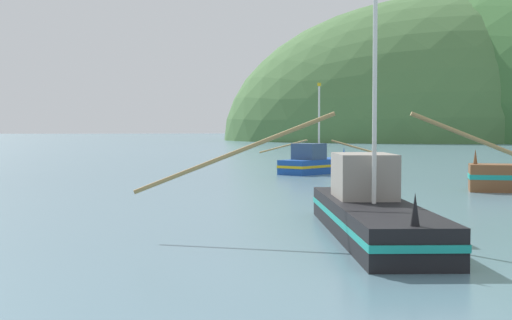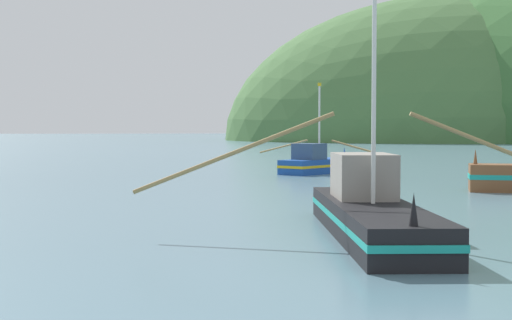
# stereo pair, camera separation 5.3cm
# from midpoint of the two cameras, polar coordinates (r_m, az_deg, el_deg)

# --- Properties ---
(hill_far_center) EXTENTS (105.48, 84.38, 63.54)m
(hill_far_center) POSITION_cam_midpoint_polar(r_m,az_deg,el_deg) (172.31, 15.38, 1.52)
(hill_far_center) COLOR #47703D
(hill_far_center) RESTS_ON ground
(fishing_boat_black) EXTENTS (12.80, 10.67, 6.85)m
(fishing_boat_black) POSITION_cam_midpoint_polar(r_m,az_deg,el_deg) (20.76, 8.78, -3.84)
(fishing_boat_black) COLOR black
(fishing_boat_black) RESTS_ON ground
(fishing_boat_blue) EXTENTS (6.36, 7.73, 5.76)m
(fishing_boat_blue) POSITION_cam_midpoint_polar(r_m,az_deg,el_deg) (47.66, 4.78, -0.24)
(fishing_boat_blue) COLOR #19479E
(fishing_boat_blue) RESTS_ON ground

